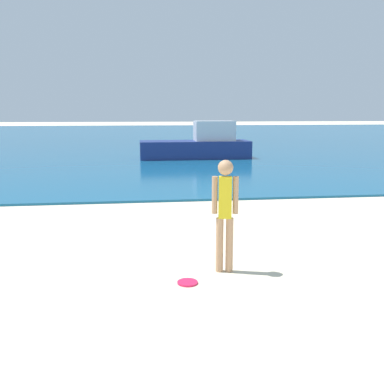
# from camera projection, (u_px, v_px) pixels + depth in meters

# --- Properties ---
(water) EXTENTS (160.00, 60.00, 0.06)m
(water) POSITION_uv_depth(u_px,v_px,m) (147.00, 136.00, 39.98)
(water) COLOR #14567F
(water) RESTS_ON ground
(person_standing) EXTENTS (0.36, 0.21, 1.57)m
(person_standing) POSITION_uv_depth(u_px,v_px,m) (225.00, 209.00, 5.91)
(person_standing) COLOR tan
(person_standing) RESTS_ON ground
(frisbee) EXTENTS (0.27, 0.27, 0.03)m
(frisbee) POSITION_uv_depth(u_px,v_px,m) (188.00, 283.00, 5.64)
(frisbee) COLOR #E51E4C
(frisbee) RESTS_ON ground
(boat_near) EXTENTS (5.09, 1.66, 1.73)m
(boat_near) POSITION_uv_depth(u_px,v_px,m) (199.00, 145.00, 20.20)
(boat_near) COLOR navy
(boat_near) RESTS_ON water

